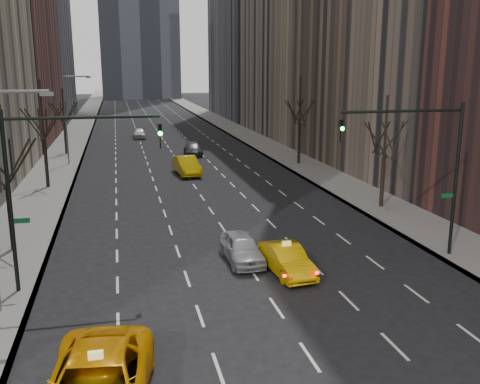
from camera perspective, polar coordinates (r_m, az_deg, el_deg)
sidewalk_left at (r=82.64m, az=-17.16°, el=5.80°), size 4.50×320.00×0.15m
sidewalk_right at (r=84.44m, az=-0.26°, el=6.53°), size 4.50×320.00×0.15m
tree_lw_b at (r=31.02m, az=-23.56°, el=0.67°), size 3.36×3.50×7.82m
tree_lw_c at (r=46.57m, az=-20.14°, el=5.21°), size 3.36×3.50×8.74m
tree_lw_d at (r=64.41m, az=-18.22°, el=6.92°), size 3.36×3.50×7.36m
tree_rw_b at (r=38.87m, az=15.10°, el=3.65°), size 3.36×3.50×7.82m
tree_rw_c at (r=55.22m, az=6.37°, el=7.06°), size 3.36×3.50×8.74m
traffic_mast_left at (r=24.41m, az=-19.73°, el=2.11°), size 6.69×0.39×8.00m
traffic_mast_right at (r=28.62m, az=19.47°, el=3.66°), size 6.69×0.39×8.00m
streetlight_far at (r=57.19m, az=-17.80°, el=8.32°), size 2.83×0.22×9.00m
taxi_sedan at (r=26.32m, az=4.95°, el=-7.18°), size 1.92×4.45×1.42m
silver_sedan_ahead at (r=27.77m, az=0.20°, el=-5.99°), size 1.83×4.32×1.46m
far_taxi at (r=50.34m, az=-5.70°, el=2.82°), size 2.26×5.30×1.70m
far_suv_grey at (r=61.49m, az=-5.03°, el=4.56°), size 2.14×4.82×1.38m
far_car_white at (r=77.39m, az=-10.72°, el=6.17°), size 1.75×4.24×1.44m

